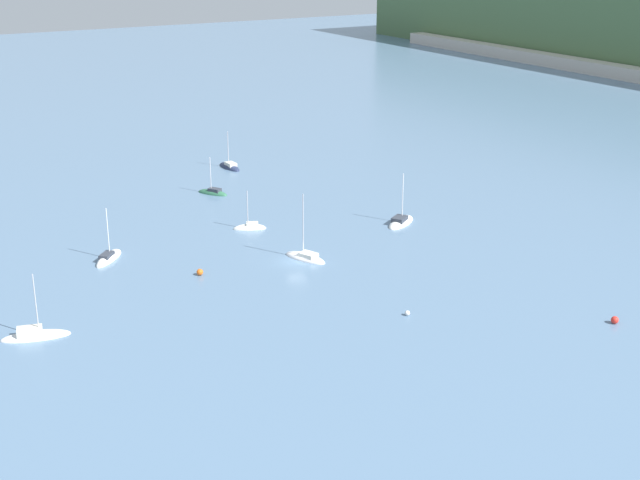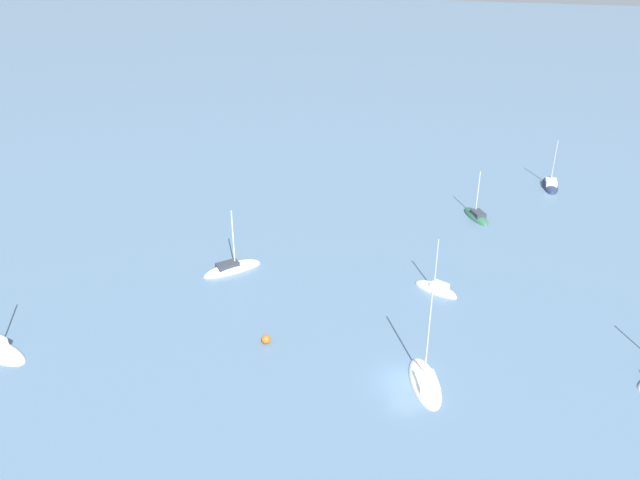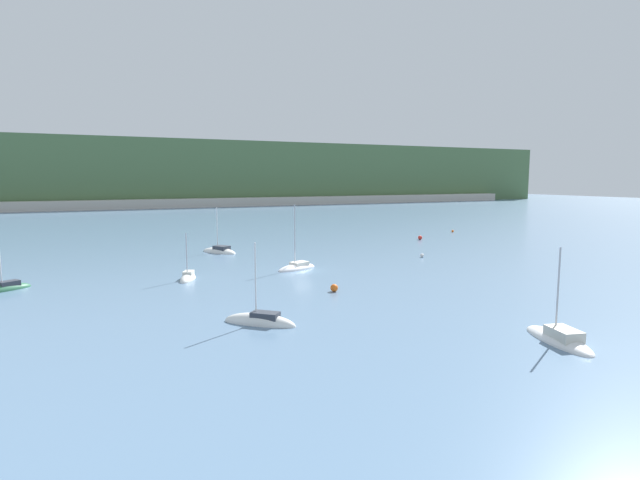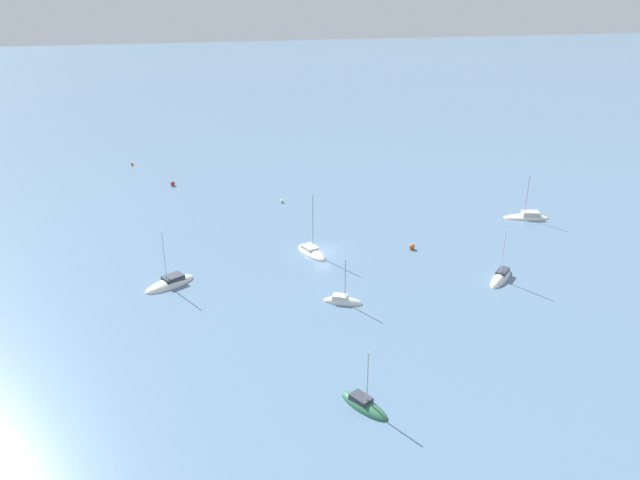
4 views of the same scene
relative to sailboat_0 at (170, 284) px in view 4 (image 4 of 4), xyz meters
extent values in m
plane|color=slate|center=(6.25, -21.73, -0.10)|extent=(600.00, 600.00, 0.00)
ellipsoid|color=white|center=(-0.03, 0.05, -0.10)|extent=(5.98, 7.48, 1.75)
cube|color=#333842|center=(0.28, -0.45, 0.75)|extent=(2.89, 3.15, 0.73)
cylinder|color=silver|center=(-0.22, 0.35, 4.02)|extent=(0.14, 0.14, 7.27)
ellipsoid|color=white|center=(12.32, -57.85, -0.10)|extent=(4.22, 7.85, 1.34)
cube|color=beige|center=(12.17, -58.43, 0.70)|extent=(2.32, 3.03, 0.85)
cylinder|color=#B2B2B7|center=(12.41, -57.48, 3.79)|extent=(0.14, 0.14, 7.04)
ellipsoid|color=silver|center=(5.94, -20.13, -0.10)|extent=(7.08, 4.58, 1.48)
cube|color=silver|center=(6.44, -19.94, 0.60)|extent=(2.83, 2.41, 0.57)
cylinder|color=#B2B2B7|center=(5.63, -20.24, 4.67)|extent=(0.14, 0.14, 8.71)
ellipsoid|color=white|center=(-9.30, -21.04, -0.10)|extent=(3.50, 5.18, 1.59)
cube|color=silver|center=(-9.14, -20.68, 0.64)|extent=(1.76, 2.09, 0.60)
cylinder|color=#B2B2B7|center=(-9.40, -21.27, 3.09)|extent=(0.14, 0.14, 5.51)
ellipsoid|color=#2D6647|center=(-29.31, -18.19, -0.10)|extent=(5.87, 4.58, 1.46)
cube|color=#333842|center=(-28.92, -17.95, 0.61)|extent=(2.44, 2.19, 0.60)
cylinder|color=silver|center=(-29.55, -18.34, 3.24)|extent=(0.14, 0.14, 5.87)
ellipsoid|color=white|center=(-7.29, -43.30, -0.10)|extent=(6.17, 5.95, 1.93)
cube|color=#333842|center=(-6.90, -43.67, 0.73)|extent=(2.64, 2.59, 0.58)
cylinder|color=silver|center=(-7.54, -43.07, 3.76)|extent=(0.14, 0.14, 6.66)
sphere|color=orange|center=(57.86, 8.41, 0.19)|extent=(0.57, 0.57, 0.57)
sphere|color=red|center=(42.09, -0.11, 0.34)|extent=(0.88, 0.88, 0.88)
sphere|color=orange|center=(4.32, -34.92, 0.34)|extent=(0.86, 0.86, 0.86)
sphere|color=white|center=(28.31, -19.16, 0.21)|extent=(0.60, 0.60, 0.60)
camera|label=1|loc=(104.81, -75.90, 42.49)|focal=50.00mm
camera|label=2|loc=(47.89, -17.05, 34.28)|focal=35.00mm
camera|label=3|loc=(-20.72, -83.92, 12.60)|focal=28.00mm
camera|label=4|loc=(-75.17, -4.22, 37.76)|focal=35.00mm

